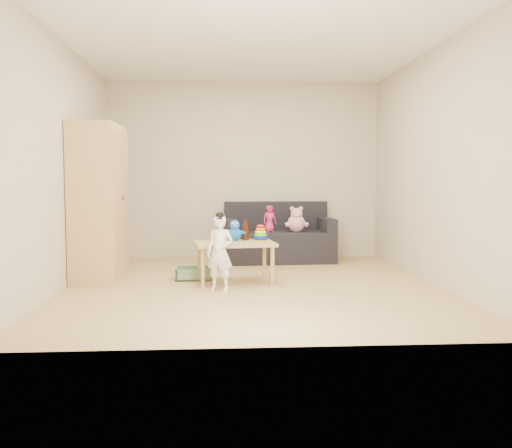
{
  "coord_description": "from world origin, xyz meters",
  "views": [
    {
      "loc": [
        -0.34,
        -5.83,
        1.12
      ],
      "look_at": [
        0.05,
        0.25,
        0.65
      ],
      "focal_mm": 38.0,
      "sensor_mm": 36.0,
      "label": 1
    }
  ],
  "objects": [
    {
      "name": "brown_bottle",
      "position": [
        -0.06,
        0.35,
        0.56
      ],
      "size": [
        0.08,
        0.08,
        0.24
      ],
      "color": "black",
      "rests_on": "play_table"
    },
    {
      "name": "doll",
      "position": [
        0.33,
        1.67,
        0.61
      ],
      "size": [
        0.22,
        0.18,
        0.37
      ],
      "primitive_type": "imported",
      "rotation": [
        0.0,
        0.0,
        0.31
      ],
      "color": "#E42A6A",
      "rests_on": "sofa"
    },
    {
      "name": "play_table",
      "position": [
        -0.19,
        0.15,
        0.23
      ],
      "size": [
        0.93,
        0.65,
        0.46
      ],
      "primitive_type": "cube",
      "rotation": [
        0.0,
        0.0,
        0.13
      ],
      "color": "tan",
      "rests_on": "ground"
    },
    {
      "name": "sofa",
      "position": [
        0.47,
        1.76,
        0.21
      ],
      "size": [
        1.55,
        0.83,
        0.42
      ],
      "primitive_type": "cube",
      "rotation": [
        0.0,
        0.0,
        0.05
      ],
      "color": "black",
      "rests_on": "ground"
    },
    {
      "name": "storage_bin",
      "position": [
        -0.65,
        0.42,
        0.07
      ],
      "size": [
        0.48,
        0.38,
        0.14
      ],
      "primitive_type": null,
      "rotation": [
        0.0,
        0.0,
        0.1
      ],
      "color": "#62835E",
      "rests_on": "ground"
    },
    {
      "name": "pink_bear",
      "position": [
        0.71,
        1.72,
        0.57
      ],
      "size": [
        0.29,
        0.26,
        0.3
      ],
      "primitive_type": null,
      "rotation": [
        0.0,
        0.0,
        0.13
      ],
      "color": "#E3A7B4",
      "rests_on": "sofa"
    },
    {
      "name": "wooden_figure",
      "position": [
        -0.26,
        0.15,
        0.52
      ],
      "size": [
        0.05,
        0.05,
        0.12
      ],
      "primitive_type": null,
      "rotation": [
        0.0,
        0.0,
        0.18
      ],
      "color": "brown",
      "rests_on": "play_table"
    },
    {
      "name": "blue_plush",
      "position": [
        -0.19,
        0.32,
        0.58
      ],
      "size": [
        0.21,
        0.18,
        0.24
      ],
      "primitive_type": null,
      "rotation": [
        0.0,
        0.0,
        0.11
      ],
      "color": "blue",
      "rests_on": "play_table"
    },
    {
      "name": "room",
      "position": [
        0.0,
        0.0,
        1.3
      ],
      "size": [
        4.5,
        4.5,
        4.5
      ],
      "color": "tan",
      "rests_on": "ground"
    },
    {
      "name": "yellow_book",
      "position": [
        -0.33,
        0.24,
        0.47
      ],
      "size": [
        0.2,
        0.2,
        0.02
      ],
      "primitive_type": "cube",
      "rotation": [
        0.0,
        0.0,
        -0.01
      ],
      "color": "#EBFF1A",
      "rests_on": "play_table"
    },
    {
      "name": "wardrobe",
      "position": [
        -1.74,
        0.51,
        0.89
      ],
      "size": [
        0.49,
        0.99,
        1.78
      ],
      "primitive_type": "cube",
      "color": "tan",
      "rests_on": "ground"
    },
    {
      "name": "ring_stacker",
      "position": [
        0.1,
        0.21,
        0.53
      ],
      "size": [
        0.16,
        0.16,
        0.19
      ],
      "color": "#C9C50A",
      "rests_on": "play_table"
    },
    {
      "name": "toddler",
      "position": [
        -0.36,
        -0.28,
        0.39
      ],
      "size": [
        0.34,
        0.29,
        0.77
      ],
      "primitive_type": "imported",
      "rotation": [
        0.0,
        0.0,
        -0.39
      ],
      "color": "white",
      "rests_on": "ground"
    }
  ]
}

